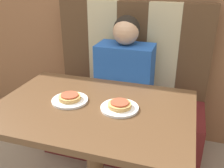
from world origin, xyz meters
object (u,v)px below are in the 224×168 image
object	(u,v)px
person	(125,65)
plate_left	(70,100)
pizza_right	(120,105)
pizza_left	(70,97)
plate_right	(120,108)

from	to	relation	value
person	plate_left	distance (m)	0.68
plate_left	pizza_right	world-z (taller)	pizza_right
person	plate_left	bearing A→B (deg)	-102.22
pizza_left	pizza_right	world-z (taller)	same
person	pizza_right	bearing A→B (deg)	-77.78
plate_right	pizza_left	distance (m)	0.29
pizza_left	pizza_right	distance (m)	0.29
plate_left	pizza_right	size ratio (longest dim) A/B	1.63
plate_left	pizza_right	distance (m)	0.29
plate_left	person	bearing A→B (deg)	77.78
plate_right	person	bearing A→B (deg)	102.22
person	plate_right	distance (m)	0.68
plate_right	pizza_left	size ratio (longest dim) A/B	1.63
pizza_left	pizza_right	size ratio (longest dim) A/B	1.00
plate_left	pizza_left	bearing A→B (deg)	0.00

